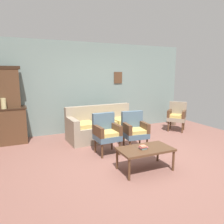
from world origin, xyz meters
TOP-DOWN VIEW (x-y plane):
  - ground_plane at (0.00, 0.00)m, footprint 7.68×7.68m
  - wall_back_with_decor at (0.00, 2.63)m, footprint 6.40×0.09m
  - side_cabinet at (-2.47, 2.25)m, footprint 1.16×0.55m
  - cabinet_upper_hutch at (-2.47, 2.33)m, footprint 0.99×0.38m
  - vase_on_cabinet at (-2.41, 2.07)m, footprint 0.12×0.12m
  - floral_couch at (0.01, 1.67)m, footprint 2.00×0.95m
  - armchair_near_couch_end at (-0.32, 0.59)m, footprint 0.55×0.52m
  - armchair_near_cabinet at (0.36, 0.53)m, footprint 0.56×0.54m
  - wingback_chair_by_fireplace at (2.45, 1.52)m, footprint 0.71×0.71m
  - coffee_table at (0.02, -0.48)m, footprint 1.00×0.56m
  - book_stack_on_table at (-0.04, -0.50)m, footprint 0.15×0.11m
  - floor_vase_by_wall at (2.85, 2.15)m, footprint 0.18×0.18m

SIDE VIEW (x-z plane):
  - ground_plane at x=0.00m, z-range 0.00..0.00m
  - floral_couch at x=0.01m, z-range -0.12..0.78m
  - floor_vase_by_wall at x=2.85m, z-range 0.00..0.70m
  - coffee_table at x=0.02m, z-range 0.17..0.59m
  - book_stack_on_table at x=-0.04m, z-range 0.42..0.49m
  - side_cabinet at x=-2.47m, z-range 0.00..0.93m
  - armchair_near_couch_end at x=-0.32m, z-range 0.05..0.95m
  - armchair_near_cabinet at x=0.36m, z-range 0.05..0.95m
  - wingback_chair_by_fireplace at x=2.45m, z-range 0.05..0.95m
  - vase_on_cabinet at x=-2.41m, z-range 0.93..1.19m
  - wall_back_with_decor at x=0.00m, z-range 0.00..2.70m
  - cabinet_upper_hutch at x=-2.47m, z-range 0.94..1.97m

